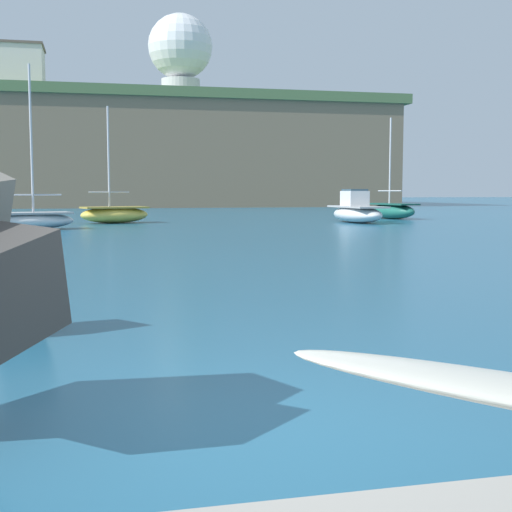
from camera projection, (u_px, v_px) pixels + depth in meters
name	position (u px, v px, depth m)	size (l,w,h in m)	color
ground_plane	(254.00, 430.00, 5.73)	(400.00, 400.00, 0.00)	#235B7A
breakwater_jetty	(166.00, 270.00, 7.90)	(32.82, 8.63, 2.45)	#3D3A38
boat_near_left	(115.00, 214.00, 42.66)	(4.61, 3.14, 7.10)	#EAC64C
boat_near_centre	(392.00, 210.00, 49.35)	(2.54, 5.09, 7.16)	#1E6656
boat_mid_centre	(357.00, 212.00, 43.28)	(2.42, 5.67, 2.10)	white
boat_far_right	(26.00, 220.00, 35.31)	(5.19, 3.28, 8.34)	white
headland_bluff	(13.00, 154.00, 94.89)	(99.46, 39.27, 14.08)	#847056
radar_dome	(180.00, 51.00, 90.93)	(8.43, 8.43, 11.00)	silver
station_building_central	(17.00, 70.00, 87.67)	(6.89, 6.60, 6.22)	silver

